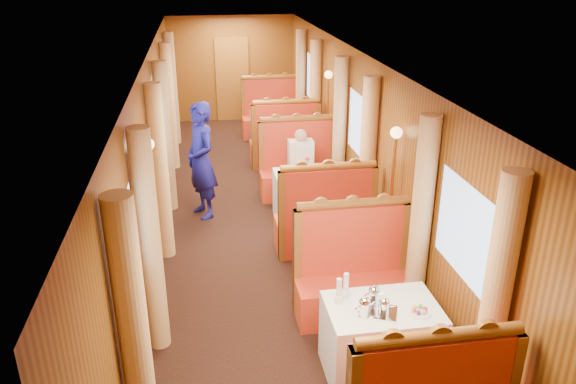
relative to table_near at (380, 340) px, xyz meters
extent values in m
cube|color=#915C21|center=(-0.75, 9.47, 0.62)|extent=(0.80, 0.04, 2.00)
cube|color=white|center=(0.00, 0.00, 0.00)|extent=(1.05, 0.72, 0.75)
cylinder|color=#915C21|center=(0.00, -1.17, 0.92)|extent=(1.23, 0.10, 0.10)
cube|color=#AF1314|center=(0.00, 0.95, -0.15)|extent=(1.30, 0.55, 0.45)
cube|color=#AF1314|center=(0.00, 1.17, 0.48)|extent=(1.30, 0.12, 0.80)
cylinder|color=#915C21|center=(0.00, 1.17, 0.92)|extent=(1.23, 0.10, 0.10)
cube|color=white|center=(0.00, 3.50, 0.00)|extent=(1.05, 0.72, 0.75)
cube|color=#AF1314|center=(0.00, 2.55, -0.15)|extent=(1.30, 0.55, 0.45)
cube|color=#AF1314|center=(0.00, 2.33, 0.48)|extent=(1.30, 0.12, 0.80)
cylinder|color=#915C21|center=(0.00, 2.33, 0.92)|extent=(1.23, 0.10, 0.10)
cube|color=#AF1314|center=(0.00, 4.45, -0.15)|extent=(1.30, 0.55, 0.45)
cube|color=#AF1314|center=(0.00, 4.67, 0.48)|extent=(1.30, 0.12, 0.80)
cylinder|color=#915C21|center=(0.00, 4.67, 0.92)|extent=(1.23, 0.10, 0.10)
cube|color=white|center=(0.00, 7.00, 0.00)|extent=(1.05, 0.72, 0.75)
cube|color=#AF1314|center=(0.00, 6.05, -0.15)|extent=(1.30, 0.55, 0.45)
cube|color=#AF1314|center=(0.00, 5.83, 0.48)|extent=(1.30, 0.12, 0.80)
cylinder|color=#915C21|center=(0.00, 5.83, 0.92)|extent=(1.23, 0.10, 0.10)
cube|color=#AF1314|center=(0.00, 7.95, -0.15)|extent=(1.30, 0.55, 0.45)
cube|color=#AF1314|center=(0.00, 8.16, 0.48)|extent=(1.30, 0.12, 0.80)
cylinder|color=#915C21|center=(0.00, 8.16, 0.92)|extent=(1.23, 0.10, 0.10)
cube|color=silver|center=(-0.08, -0.08, 0.38)|extent=(0.41, 0.37, 0.01)
cylinder|color=white|center=(0.29, -0.14, 0.38)|extent=(0.22, 0.22, 0.01)
cylinder|color=white|center=(-0.40, 0.12, 0.42)|extent=(0.08, 0.08, 0.08)
cylinder|color=white|center=(-0.40, 0.12, 0.55)|extent=(0.05, 0.05, 0.18)
cylinder|color=white|center=(-0.31, 0.20, 0.42)|extent=(0.08, 0.08, 0.08)
cylinder|color=white|center=(-0.31, 0.20, 0.55)|extent=(0.05, 0.05, 0.18)
cylinder|color=silver|center=(-0.04, 3.53, 0.45)|extent=(0.06, 0.06, 0.14)
cylinder|color=silver|center=(0.00, 6.97, 0.45)|extent=(0.06, 0.06, 0.14)
cylinder|color=tan|center=(-2.13, -0.78, 0.80)|extent=(0.22, 0.22, 2.35)
cylinder|color=tan|center=(-2.13, 0.78, 0.80)|extent=(0.22, 0.22, 2.35)
cylinder|color=tan|center=(0.63, -0.78, 0.80)|extent=(0.22, 0.22, 2.35)
cylinder|color=tan|center=(0.63, 0.78, 0.80)|extent=(0.22, 0.22, 2.35)
cylinder|color=tan|center=(-2.13, 2.72, 0.80)|extent=(0.22, 0.22, 2.35)
cylinder|color=tan|center=(-2.13, 4.28, 0.80)|extent=(0.22, 0.22, 2.35)
cylinder|color=tan|center=(0.63, 2.72, 0.80)|extent=(0.22, 0.22, 2.35)
cylinder|color=tan|center=(0.63, 4.28, 0.80)|extent=(0.22, 0.22, 2.35)
cylinder|color=tan|center=(-2.13, 6.22, 0.80)|extent=(0.22, 0.22, 2.35)
cylinder|color=tan|center=(-2.13, 7.78, 0.80)|extent=(0.22, 0.22, 2.35)
cylinder|color=tan|center=(0.63, 6.22, 0.80)|extent=(0.22, 0.22, 2.35)
cylinder|color=tan|center=(0.63, 7.78, 0.80)|extent=(0.22, 0.22, 2.35)
cylinder|color=#BF8C3F|center=(-2.15, 1.75, 0.55)|extent=(0.04, 0.04, 1.85)
sphere|color=#FFD18C|center=(-2.15, 1.75, 1.50)|extent=(0.14, 0.14, 0.14)
cylinder|color=#BF8C3F|center=(0.65, 1.75, 0.55)|extent=(0.04, 0.04, 1.85)
sphere|color=#FFD18C|center=(0.65, 1.75, 1.50)|extent=(0.14, 0.14, 0.14)
cylinder|color=#BF8C3F|center=(-2.15, 5.25, 0.55)|extent=(0.04, 0.04, 1.85)
sphere|color=#FFD18C|center=(-2.15, 5.25, 1.50)|extent=(0.14, 0.14, 0.14)
cylinder|color=#BF8C3F|center=(0.65, 5.25, 0.55)|extent=(0.04, 0.04, 1.85)
sphere|color=#FFD18C|center=(0.65, 5.25, 1.50)|extent=(0.14, 0.14, 0.14)
imported|color=navy|center=(-1.60, 3.93, 0.53)|extent=(0.66, 0.77, 1.80)
cube|color=beige|center=(0.00, 4.30, 0.38)|extent=(0.40, 0.24, 0.55)
sphere|color=tan|center=(0.00, 4.30, 0.74)|extent=(0.20, 0.20, 0.20)
cube|color=beige|center=(0.00, 4.13, 0.15)|extent=(0.36, 0.30, 0.14)
camera|label=1|loc=(-1.57, -4.20, 3.37)|focal=35.00mm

